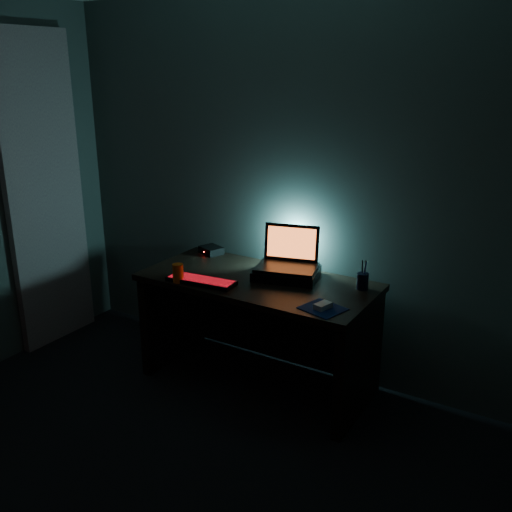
% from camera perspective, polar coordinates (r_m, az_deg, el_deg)
% --- Properties ---
extents(room, '(3.50, 4.00, 2.50)m').
position_cam_1_polar(room, '(2.32, -21.01, -2.77)').
color(room, black).
rests_on(room, ground).
extents(desk, '(1.50, 0.70, 0.75)m').
position_cam_1_polar(desk, '(3.77, 0.57, -5.75)').
color(desk, black).
rests_on(desk, ground).
extents(curtain, '(0.06, 0.65, 2.30)m').
position_cam_1_polar(curtain, '(4.49, -20.38, 5.85)').
color(curtain, '#BEA898').
rests_on(curtain, ground).
extents(riser, '(0.46, 0.39, 0.06)m').
position_cam_1_polar(riser, '(3.66, 3.07, -1.73)').
color(riser, black).
rests_on(riser, desk).
extents(laptop, '(0.43, 0.37, 0.26)m').
position_cam_1_polar(laptop, '(3.68, 3.28, -0.15)').
color(laptop, black).
rests_on(laptop, riser).
extents(keyboard, '(0.46, 0.19, 0.03)m').
position_cam_1_polar(keyboard, '(3.59, -5.49, -2.49)').
color(keyboard, black).
rests_on(keyboard, desk).
extents(mousepad, '(0.27, 0.25, 0.00)m').
position_cam_1_polar(mousepad, '(3.22, 6.69, -5.24)').
color(mousepad, navy).
rests_on(mousepad, desk).
extents(mouse, '(0.09, 0.11, 0.03)m').
position_cam_1_polar(mouse, '(3.22, 6.71, -4.96)').
color(mouse, '#9E9DA3').
rests_on(mouse, mousepad).
extents(pen_cup, '(0.09, 0.09, 0.10)m').
position_cam_1_polar(pen_cup, '(3.52, 10.61, -2.49)').
color(pen_cup, black).
rests_on(pen_cup, desk).
extents(juice_glass, '(0.09, 0.09, 0.12)m').
position_cam_1_polar(juice_glass, '(3.60, -7.80, -1.71)').
color(juice_glass, '#E8590C').
rests_on(juice_glass, desk).
extents(router, '(0.19, 0.17, 0.05)m').
position_cam_1_polar(router, '(4.14, -4.50, 0.59)').
color(router, black).
rests_on(router, desk).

